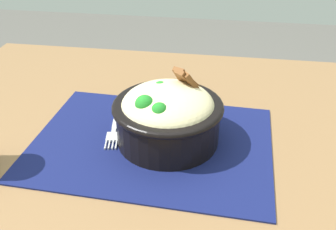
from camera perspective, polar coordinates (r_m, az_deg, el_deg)
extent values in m
cube|color=olive|center=(0.69, -0.50, -5.05)|extent=(1.03, 0.80, 0.04)
cylinder|color=brown|center=(1.30, -18.38, -6.78)|extent=(0.04, 0.04, 0.68)
cube|color=#11194C|center=(0.67, -2.42, -4.07)|extent=(0.42, 0.32, 0.00)
cylinder|color=black|center=(0.66, 0.00, -0.97)|extent=(0.18, 0.18, 0.07)
torus|color=black|center=(0.64, 0.00, 1.38)|extent=(0.19, 0.19, 0.01)
ellipsoid|color=beige|center=(0.64, 0.00, 1.46)|extent=(0.20, 0.20, 0.06)
sphere|color=#218227|center=(0.60, -3.47, 1.55)|extent=(0.03, 0.03, 0.03)
sphere|color=#218227|center=(0.65, -1.14, 3.91)|extent=(0.03, 0.03, 0.03)
sphere|color=#218227|center=(0.59, -1.76, 0.70)|extent=(0.03, 0.03, 0.03)
cylinder|color=orange|center=(0.63, 0.43, 2.41)|extent=(0.04, 0.01, 0.01)
cube|color=brown|center=(0.65, 3.55, 4.69)|extent=(0.04, 0.04, 0.05)
cube|color=brown|center=(0.65, 3.00, 5.23)|extent=(0.05, 0.05, 0.05)
cube|color=brown|center=(0.66, 2.31, 5.41)|extent=(0.04, 0.05, 0.05)
cube|color=beige|center=(0.74, -7.71, -0.54)|extent=(0.02, 0.07, 0.00)
cube|color=beige|center=(0.70, -8.06, -2.33)|extent=(0.01, 0.01, 0.00)
cube|color=beige|center=(0.69, -8.23, -3.21)|extent=(0.03, 0.03, 0.00)
cube|color=beige|center=(0.67, -9.24, -4.42)|extent=(0.01, 0.02, 0.00)
cube|color=beige|center=(0.67, -8.74, -4.43)|extent=(0.01, 0.02, 0.00)
cube|color=beige|center=(0.67, -8.21, -4.43)|extent=(0.01, 0.02, 0.00)
cube|color=beige|center=(0.67, -7.70, -4.43)|extent=(0.01, 0.02, 0.00)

